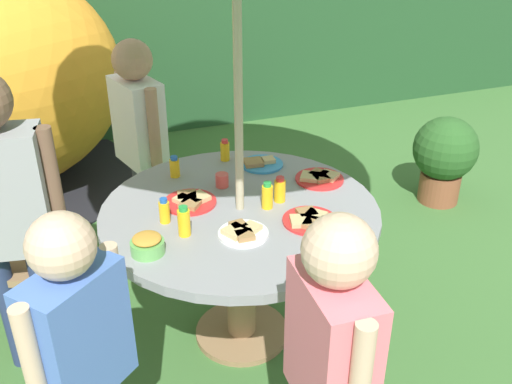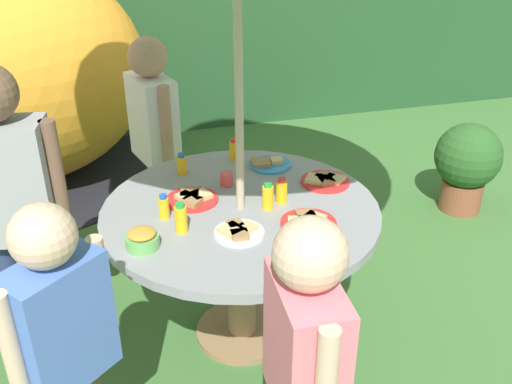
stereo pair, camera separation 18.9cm
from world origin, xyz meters
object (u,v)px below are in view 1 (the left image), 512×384
child_in_white_shirt (139,123)px  plate_near_left (310,220)px  cup_near (222,180)px  juice_bottle_center_back (280,190)px  plate_far_left (261,163)px  plate_mid_left (243,232)px  potted_plant (444,155)px  juice_bottle_spot_a (267,196)px  plate_back_edge (190,201)px  plate_far_right (319,178)px  juice_bottle_mid_right (225,151)px  garden_table (240,233)px  juice_bottle_near_right (164,211)px  child_in_blue_shirt (78,334)px  juice_bottle_center_front (184,222)px  child_in_grey_shirt (1,193)px  juice_bottle_front_edge (175,167)px  snack_bowl (147,244)px  child_in_pink_shirt (331,346)px

child_in_white_shirt → plate_near_left: bearing=7.6°
cup_near → juice_bottle_center_back: bearing=-48.5°
plate_far_left → plate_mid_left: same height
potted_plant → juice_bottle_spot_a: juice_bottle_spot_a is taller
plate_back_edge → plate_far_right: same height
juice_bottle_mid_right → child_in_white_shirt: bearing=128.8°
garden_table → plate_back_edge: (-0.19, 0.12, 0.14)m
juice_bottle_near_right → juice_bottle_mid_right: juice_bottle_mid_right is taller
child_in_blue_shirt → juice_bottle_center_front: bearing=7.0°
child_in_grey_shirt → juice_bottle_center_front: size_ratio=10.62×
juice_bottle_near_right → juice_bottle_spot_a: juice_bottle_spot_a is taller
child_in_grey_shirt → juice_bottle_spot_a: child_in_grey_shirt is taller
juice_bottle_front_edge → snack_bowl: bearing=-112.5°
snack_bowl → juice_bottle_front_edge: size_ratio=1.24×
juice_bottle_center_front → juice_bottle_spot_a: juice_bottle_center_front is taller
garden_table → juice_bottle_spot_a: (0.11, -0.04, 0.18)m
child_in_pink_shirt → juice_bottle_center_back: size_ratio=10.30×
juice_bottle_mid_right → plate_back_edge: bearing=-126.9°
garden_table → plate_mid_left: 0.26m
juice_bottle_center_back → plate_back_edge: bearing=162.6°
child_in_grey_shirt → plate_back_edge: size_ratio=5.92×
juice_bottle_front_edge → cup_near: (0.18, -0.18, -0.02)m
garden_table → juice_bottle_near_right: (-0.33, -0.00, 0.18)m
juice_bottle_center_back → cup_near: size_ratio=1.86×
plate_far_right → cup_near: size_ratio=3.62×
child_in_blue_shirt → snack_bowl: (0.30, 0.41, 0.01)m
plate_back_edge → plate_far_right: size_ratio=1.02×
plate_back_edge → plate_near_left: bearing=-37.8°
child_in_grey_shirt → plate_back_edge: child_in_grey_shirt is taller
child_in_pink_shirt → snack_bowl: child_in_pink_shirt is taller
child_in_white_shirt → juice_bottle_spot_a: 1.05m
child_in_pink_shirt → cup_near: (0.03, 1.18, -0.03)m
child_in_pink_shirt → plate_mid_left: 0.75m
plate_far_left → juice_bottle_center_back: size_ratio=1.77×
plate_far_right → child_in_white_shirt: bearing=131.0°
juice_bottle_mid_right → juice_bottle_front_edge: 0.30m
snack_bowl → juice_bottle_center_back: juice_bottle_center_back is taller
plate_far_right → juice_bottle_center_front: (-0.72, -0.25, 0.05)m
potted_plant → cup_near: size_ratio=9.58×
potted_plant → juice_bottle_front_edge: 2.02m
child_in_blue_shirt → plate_far_right: (1.18, 0.74, -0.02)m
garden_table → juice_bottle_near_right: juice_bottle_near_right is taller
plate_near_left → juice_bottle_mid_right: 0.73m
child_in_grey_shirt → cup_near: size_ratio=21.78×
potted_plant → plate_far_left: 1.61m
child_in_white_shirt → plate_far_left: child_in_white_shirt is taller
child_in_pink_shirt → juice_bottle_center_front: size_ratio=9.34×
juice_bottle_center_back → juice_bottle_spot_a: (-0.07, -0.03, 0.00)m
plate_mid_left → juice_bottle_center_back: (0.25, 0.21, 0.04)m
garden_table → plate_far_left: 0.46m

